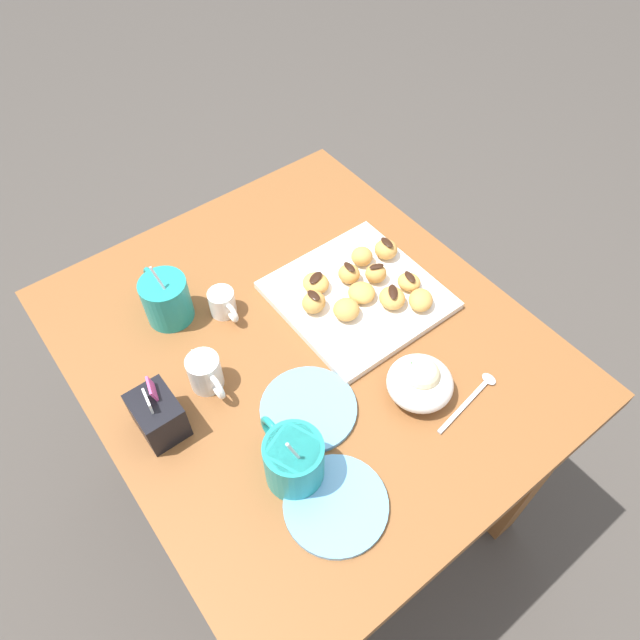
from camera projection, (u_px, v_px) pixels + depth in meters
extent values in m
plane|color=#423D38|center=(309.00, 483.00, 1.67)|extent=(8.00, 8.00, 0.00)
cube|color=brown|center=(304.00, 345.00, 1.13)|extent=(0.92, 0.80, 0.04)
cube|color=brown|center=(528.00, 473.00, 1.34)|extent=(0.07, 0.07, 0.67)
cube|color=brown|center=(318.00, 271.00, 1.73)|extent=(0.07, 0.07, 0.67)
cube|color=brown|center=(107.00, 390.00, 1.47)|extent=(0.07, 0.07, 0.67)
cube|color=white|center=(357.00, 295.00, 1.17)|extent=(0.30, 0.30, 0.02)
cylinder|color=teal|center=(294.00, 461.00, 0.91)|extent=(0.10, 0.10, 0.10)
torus|color=teal|center=(273.00, 433.00, 0.93)|extent=(0.06, 0.01, 0.06)
cylinder|color=black|center=(293.00, 449.00, 0.87)|extent=(0.08, 0.08, 0.01)
cylinder|color=silver|center=(301.00, 460.00, 0.87)|extent=(0.02, 0.04, 0.13)
cylinder|color=teal|center=(167.00, 300.00, 1.11)|extent=(0.09, 0.09, 0.10)
torus|color=teal|center=(153.00, 281.00, 1.14)|extent=(0.06, 0.01, 0.06)
cylinder|color=black|center=(162.00, 285.00, 1.08)|extent=(0.08, 0.08, 0.01)
cylinder|color=silver|center=(167.00, 293.00, 1.07)|extent=(0.04, 0.03, 0.12)
cylinder|color=white|center=(205.00, 372.00, 1.03)|extent=(0.06, 0.06, 0.07)
cone|color=white|center=(194.00, 353.00, 1.02)|extent=(0.02, 0.02, 0.02)
torus|color=white|center=(216.00, 387.00, 1.00)|extent=(0.05, 0.01, 0.05)
cylinder|color=white|center=(202.00, 363.00, 1.00)|extent=(0.05, 0.05, 0.01)
cube|color=black|center=(158.00, 416.00, 0.97)|extent=(0.09, 0.07, 0.08)
cube|color=white|center=(148.00, 402.00, 0.92)|extent=(0.04, 0.01, 0.03)
cube|color=#EA4C93|center=(152.00, 389.00, 0.94)|extent=(0.04, 0.02, 0.03)
ellipsoid|color=white|center=(420.00, 383.00, 1.02)|extent=(0.12, 0.12, 0.07)
sphere|color=#F4E5B2|center=(422.00, 376.00, 1.00)|extent=(0.07, 0.07, 0.07)
ellipsoid|color=green|center=(418.00, 365.00, 0.99)|extent=(0.03, 0.03, 0.01)
cylinder|color=white|center=(222.00, 302.00, 1.14)|extent=(0.05, 0.05, 0.05)
cone|color=white|center=(214.00, 289.00, 1.13)|extent=(0.02, 0.02, 0.02)
torus|color=white|center=(232.00, 313.00, 1.12)|extent=(0.04, 0.01, 0.04)
cylinder|color=black|center=(221.00, 295.00, 1.12)|extent=(0.04, 0.04, 0.01)
cylinder|color=#66A8DB|center=(308.00, 409.00, 1.02)|extent=(0.17, 0.17, 0.01)
cylinder|color=#66A8DB|center=(336.00, 505.00, 0.91)|extent=(0.17, 0.17, 0.01)
cube|color=silver|center=(465.00, 405.00, 1.02)|extent=(0.03, 0.15, 0.00)
ellipsoid|color=silver|center=(489.00, 379.00, 1.05)|extent=(0.03, 0.02, 0.01)
ellipsoid|color=#D19347|center=(362.00, 256.00, 1.20)|extent=(0.06, 0.06, 0.04)
ellipsoid|color=#D19347|center=(376.00, 273.00, 1.17)|extent=(0.06, 0.06, 0.04)
ellipsoid|color=black|center=(377.00, 266.00, 1.16)|extent=(0.02, 0.03, 0.00)
ellipsoid|color=#D19347|center=(362.00, 293.00, 1.15)|extent=(0.07, 0.07, 0.03)
ellipsoid|color=#D19347|center=(346.00, 309.00, 1.12)|extent=(0.06, 0.06, 0.04)
ellipsoid|color=#D19347|center=(392.00, 298.00, 1.14)|extent=(0.07, 0.07, 0.03)
ellipsoid|color=black|center=(393.00, 292.00, 1.12)|extent=(0.04, 0.04, 0.00)
ellipsoid|color=#D19347|center=(316.00, 283.00, 1.16)|extent=(0.06, 0.05, 0.03)
ellipsoid|color=black|center=(316.00, 278.00, 1.15)|extent=(0.03, 0.04, 0.00)
ellipsoid|color=#D19347|center=(409.00, 282.00, 1.17)|extent=(0.05, 0.05, 0.03)
ellipsoid|color=black|center=(410.00, 277.00, 1.15)|extent=(0.04, 0.02, 0.00)
ellipsoid|color=#D19347|center=(421.00, 300.00, 1.13)|extent=(0.07, 0.07, 0.03)
ellipsoid|color=#D19347|center=(386.00, 249.00, 1.22)|extent=(0.06, 0.06, 0.04)
ellipsoid|color=black|center=(387.00, 242.00, 1.20)|extent=(0.04, 0.02, 0.00)
ellipsoid|color=#D19347|center=(314.00, 302.00, 1.13)|extent=(0.06, 0.06, 0.04)
ellipsoid|color=black|center=(314.00, 295.00, 1.11)|extent=(0.03, 0.02, 0.00)
ellipsoid|color=#D19347|center=(349.00, 274.00, 1.17)|extent=(0.06, 0.06, 0.04)
ellipsoid|color=black|center=(349.00, 267.00, 1.16)|extent=(0.03, 0.02, 0.00)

